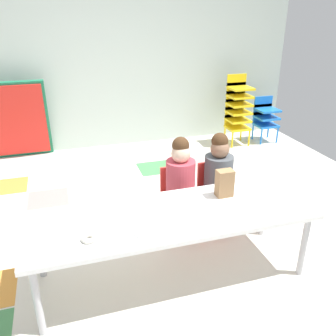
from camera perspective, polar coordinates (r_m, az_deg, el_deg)
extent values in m
cube|color=silver|center=(3.49, -3.32, -9.70)|extent=(5.74, 4.86, 0.02)
cube|color=silver|center=(2.67, 14.88, -23.14)|extent=(0.43, 0.43, 0.00)
cube|color=orange|center=(4.65, -24.00, -2.65)|extent=(0.43, 0.43, 0.00)
cube|color=#478C51|center=(4.73, -2.04, 0.03)|extent=(0.43, 0.43, 0.00)
cube|color=silver|center=(5.13, -3.37, 1.98)|extent=(0.43, 0.43, 0.00)
cube|color=gray|center=(4.20, -18.46, -4.59)|extent=(0.43, 0.43, 0.00)
cube|color=#B2C1B7|center=(5.33, -10.42, 17.66)|extent=(5.74, 0.10, 2.73)
cube|color=white|center=(2.65, 0.64, -7.55)|extent=(2.09, 0.69, 0.04)
cylinder|color=#B2B2B7|center=(2.51, -20.00, -19.33)|extent=(0.05, 0.05, 0.52)
cylinder|color=#B2B2B7|center=(3.00, 20.70, -11.49)|extent=(0.05, 0.05, 0.52)
cylinder|color=#B2B2B7|center=(2.96, -19.76, -11.83)|extent=(0.05, 0.05, 0.52)
cylinder|color=#B2B2B7|center=(3.38, 14.96, -6.34)|extent=(0.05, 0.05, 0.52)
cube|color=red|center=(3.30, 1.94, -5.45)|extent=(0.32, 0.30, 0.03)
cube|color=red|center=(3.36, 1.15, -2.01)|extent=(0.29, 0.02, 0.30)
cylinder|color=#BF3F4C|center=(3.20, 2.00, -2.01)|extent=(0.29, 0.29, 0.38)
sphere|color=beige|center=(3.09, 2.07, 2.32)|extent=(0.17, 0.17, 0.17)
sphere|color=#472D19|center=(3.08, 2.01, 3.60)|extent=(0.15, 0.15, 0.15)
cylinder|color=red|center=(3.24, 0.29, -9.20)|extent=(0.02, 0.02, 0.28)
cylinder|color=red|center=(3.32, 4.96, -8.39)|extent=(0.02, 0.02, 0.28)
cylinder|color=red|center=(3.45, -1.02, -6.94)|extent=(0.02, 0.02, 0.28)
cylinder|color=red|center=(3.52, 3.38, -6.24)|extent=(0.02, 0.02, 0.28)
cube|color=red|center=(3.43, 7.77, -4.51)|extent=(0.32, 0.30, 0.03)
cube|color=red|center=(3.48, 6.89, -1.22)|extent=(0.29, 0.02, 0.30)
cylinder|color=#4C5156|center=(3.33, 7.97, -1.18)|extent=(0.27, 0.27, 0.38)
sphere|color=#8C664C|center=(3.23, 8.24, 3.01)|extent=(0.17, 0.17, 0.17)
sphere|color=#472D19|center=(3.21, 8.22, 4.24)|extent=(0.15, 0.15, 0.15)
cylinder|color=red|center=(3.35, 6.34, -8.13)|extent=(0.02, 0.02, 0.28)
cylinder|color=red|center=(3.46, 10.65, -7.31)|extent=(0.02, 0.02, 0.28)
cylinder|color=red|center=(3.55, 4.70, -6.02)|extent=(0.02, 0.02, 0.28)
cylinder|color=red|center=(3.66, 8.80, -5.32)|extent=(0.02, 0.02, 0.28)
cube|color=yellow|center=(5.59, 10.95, 6.27)|extent=(0.32, 0.30, 0.03)
cube|color=yellow|center=(5.68, 10.37, 7.56)|extent=(0.30, 0.02, 0.18)
cube|color=yellow|center=(5.55, 11.04, 7.45)|extent=(0.32, 0.30, 0.03)
cube|color=yellow|center=(5.65, 10.46, 8.72)|extent=(0.30, 0.02, 0.18)
cube|color=yellow|center=(5.52, 11.14, 8.64)|extent=(0.32, 0.30, 0.03)
cube|color=yellow|center=(5.62, 10.55, 9.90)|extent=(0.30, 0.02, 0.18)
cube|color=yellow|center=(5.49, 11.24, 9.85)|extent=(0.32, 0.30, 0.03)
cube|color=yellow|center=(5.59, 10.64, 11.09)|extent=(0.30, 0.02, 0.18)
cube|color=yellow|center=(5.47, 11.34, 11.06)|extent=(0.32, 0.30, 0.03)
cube|color=yellow|center=(5.57, 10.74, 12.29)|extent=(0.30, 0.02, 0.18)
cube|color=yellow|center=(5.44, 11.45, 12.29)|extent=(0.32, 0.30, 0.03)
cube|color=yellow|center=(5.55, 10.84, 13.51)|extent=(0.30, 0.02, 0.18)
cylinder|color=yellow|center=(5.46, 10.16, 4.46)|extent=(0.02, 0.02, 0.26)
cylinder|color=yellow|center=(5.59, 12.73, 4.70)|extent=(0.02, 0.02, 0.26)
cylinder|color=yellow|center=(5.68, 8.99, 5.31)|extent=(0.02, 0.02, 0.26)
cylinder|color=yellow|center=(5.80, 11.49, 5.53)|extent=(0.02, 0.02, 0.26)
cube|color=blue|center=(5.83, 15.24, 6.59)|extent=(0.32, 0.30, 0.03)
cube|color=blue|center=(5.92, 14.63, 7.83)|extent=(0.30, 0.02, 0.18)
cube|color=blue|center=(5.80, 15.37, 7.72)|extent=(0.32, 0.30, 0.03)
cube|color=blue|center=(5.89, 14.75, 8.95)|extent=(0.30, 0.02, 0.18)
cube|color=blue|center=(5.76, 15.50, 8.87)|extent=(0.32, 0.30, 0.03)
cube|color=blue|center=(5.86, 14.87, 10.08)|extent=(0.30, 0.02, 0.18)
cylinder|color=blue|center=(5.69, 14.57, 4.87)|extent=(0.02, 0.02, 0.26)
cylinder|color=blue|center=(5.84, 16.93, 5.08)|extent=(0.02, 0.02, 0.26)
cylinder|color=blue|center=(5.90, 13.29, 5.68)|extent=(0.02, 0.02, 0.26)
cylinder|color=blue|center=(6.04, 15.60, 5.87)|extent=(0.02, 0.02, 0.26)
cube|color=#19724C|center=(5.29, -23.24, 6.88)|extent=(0.90, 0.28, 1.09)
cube|color=red|center=(5.25, -23.27, 6.77)|extent=(0.83, 0.23, 0.99)
cube|color=#9E754C|center=(2.86, 8.95, -2.40)|extent=(0.13, 0.09, 0.22)
cylinder|color=white|center=(2.40, -12.38, -11.18)|extent=(0.18, 0.18, 0.01)
cylinder|color=white|center=(2.45, -3.51, -9.91)|extent=(0.18, 0.18, 0.01)
torus|color=white|center=(2.39, -12.43, -10.80)|extent=(0.10, 0.10, 0.03)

